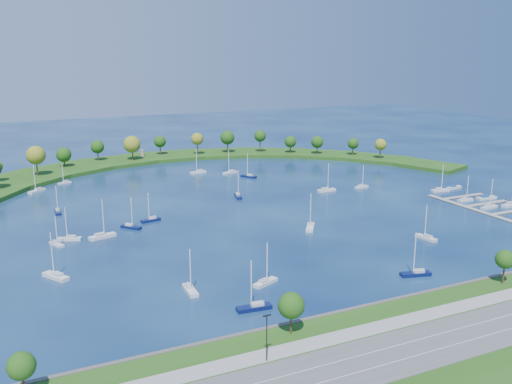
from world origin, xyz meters
name	(u,v)px	position (x,y,z in m)	size (l,w,h in m)	color
ground	(250,205)	(0.00, 0.00, 0.00)	(700.00, 700.00, 0.00)	#071843
south_shoreline	(479,330)	(0.03, -122.88, 1.00)	(420.00, 43.10, 11.60)	#234612
breakwater	(113,189)	(-46.33, 48.72, 0.99)	(286.74, 247.64, 2.00)	#234612
breakwater_trees	(145,151)	(-20.58, 88.84, 10.62)	(236.32, 96.11, 15.03)	#382314
harbor_tower	(142,153)	(-14.11, 119.98, 3.96)	(2.60, 2.60, 3.82)	gray
moored_boat_0	(230,172)	(17.08, 61.78, 0.92)	(8.71, 4.65, 12.33)	silver
moored_boat_1	(265,281)	(-31.21, -76.68, 0.90)	(8.32, 5.20, 11.87)	silver
moored_boat_2	(69,238)	(-74.35, -14.48, 0.90)	(8.18, 4.92, 11.64)	silver
moored_boat_3	(416,273)	(10.30, -89.70, 0.93)	(9.15, 4.68, 12.96)	#0A1443
moored_boat_4	(426,237)	(35.46, -65.79, 0.90)	(3.21, 8.31, 11.91)	silver
moored_boat_5	(310,226)	(5.86, -38.61, 0.95)	(7.36, 8.94, 13.43)	silver
moored_boat_6	(326,189)	(41.34, 6.67, 0.93)	(8.82, 2.54, 12.93)	silver
moored_boat_7	(254,306)	(-40.73, -89.71, 0.94)	(9.08, 3.37, 13.05)	#0A1443
moored_boat_8	(238,195)	(0.69, 14.18, 0.91)	(4.39, 8.69, 12.31)	#0A1443
moored_boat_9	(362,186)	(59.94, 5.48, 0.87)	(7.47, 3.21, 10.64)	silver
moored_boat_10	(58,211)	(-73.66, 22.02, 0.89)	(2.50, 7.85, 11.41)	#0A1443
moored_boat_11	(131,226)	(-52.39, -10.21, 0.90)	(6.76, 7.48, 11.61)	#0A1443
moored_boat_12	(198,171)	(2.23, 69.46, 0.93)	(8.87, 3.58, 12.67)	silver
moored_boat_13	(65,182)	(-64.22, 74.32, 0.85)	(6.74, 4.00, 9.58)	silver
moored_boat_14	(151,219)	(-43.51, -4.77, 0.88)	(7.88, 3.68, 11.18)	#0A1443
moored_boat_15	(56,243)	(-78.96, -18.12, 0.86)	(4.32, 7.02, 10.01)	silver
moored_boat_16	(37,190)	(-77.80, 61.97, 0.93)	(8.24, 7.59, 12.89)	silver
moored_boat_18	(249,176)	(21.77, 48.61, 0.92)	(6.50, 8.38, 12.38)	#0A1443
moored_boat_19	(190,289)	(-51.52, -72.59, 0.91)	(2.76, 8.45, 12.26)	silver
moored_boat_20	(56,275)	(-82.61, -47.44, 0.95)	(6.81, 9.21, 13.47)	silver
moored_boat_21	(102,235)	(-63.93, -16.88, 0.96)	(9.64, 4.75, 13.66)	silver
docked_boat_6	(489,206)	(85.52, -46.42, 0.91)	(8.49, 3.32, 12.15)	silver
docked_boat_7	(511,204)	(96.00, -47.99, 0.96)	(9.53, 3.76, 13.64)	silver
docked_boat_8	(465,199)	(85.53, -33.61, 0.88)	(7.50, 2.11, 11.03)	silver
docked_boat_9	(486,198)	(95.96, -35.16, 0.70)	(9.52, 3.16, 1.91)	silver
docked_boat_10	(440,190)	(87.92, -15.86, 0.92)	(8.71, 3.67, 12.41)	silver
docked_boat_11	(454,187)	(97.88, -14.28, 0.63)	(8.69, 3.69, 1.72)	silver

